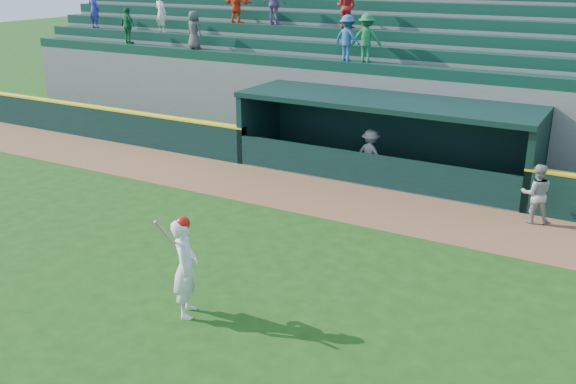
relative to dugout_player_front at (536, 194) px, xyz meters
name	(u,v)px	position (x,y,z in m)	size (l,w,h in m)	color
ground	(253,268)	(-4.94, -5.89, -0.79)	(120.00, 120.00, 0.00)	#1A4310
warning_track	(345,201)	(-4.94, -0.99, -0.79)	(40.00, 3.00, 0.01)	brown
field_wall_left	(79,120)	(-17.19, 0.66, -0.19)	(15.50, 0.30, 1.20)	black
wall_stripe_left	(78,104)	(-17.19, 0.66, 0.44)	(15.50, 0.32, 0.06)	yellow
dugout_player_front	(536,194)	(0.00, 0.00, 0.00)	(0.77, 0.60, 1.59)	#9E9D98
dugout_player_inside	(370,154)	(-5.20, 1.40, -0.03)	(0.99, 0.57, 1.54)	#ADADA8
dugout	(387,132)	(-4.94, 2.11, 0.56)	(9.40, 2.80, 2.46)	slate
stands	(434,78)	(-4.95, 6.67, 1.61)	(34.50, 6.30, 7.51)	slate
batter_at_plate	(185,267)	(-4.96, -8.18, 0.21)	(0.76, 0.87, 2.04)	white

